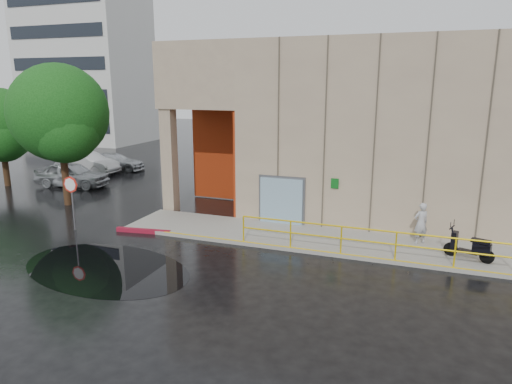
% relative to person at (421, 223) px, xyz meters
% --- Properties ---
extents(ground, '(120.00, 120.00, 0.00)m').
position_rel_person_xyz_m(ground, '(-5.98, -5.23, -0.95)').
color(ground, black).
rests_on(ground, ground).
extents(sidewalk, '(20.00, 3.00, 0.15)m').
position_rel_person_xyz_m(sidewalk, '(-1.98, -0.73, -0.88)').
color(sidewalk, gray).
rests_on(sidewalk, ground).
extents(building, '(20.00, 10.17, 8.00)m').
position_rel_person_xyz_m(building, '(-0.88, 5.75, 3.25)').
color(building, gray).
rests_on(building, ground).
extents(guardrail, '(9.56, 0.06, 1.03)m').
position_rel_person_xyz_m(guardrail, '(-1.73, -2.08, -0.27)').
color(guardrail, '#DBBA0B').
rests_on(guardrail, sidewalk).
extents(distant_building, '(12.00, 8.08, 15.00)m').
position_rel_person_xyz_m(distant_building, '(-33.98, 22.74, 6.55)').
color(distant_building, silver).
rests_on(distant_building, ground).
extents(person, '(0.70, 0.65, 1.60)m').
position_rel_person_xyz_m(person, '(0.00, 0.00, 0.00)').
color(person, '#ACADB0').
rests_on(person, sidewalk).
extents(scooter, '(1.71, 1.03, 1.29)m').
position_rel_person_xyz_m(scooter, '(1.64, -1.21, -0.06)').
color(scooter, black).
rests_on(scooter, sidewalk).
extents(stop_sign, '(0.71, 0.09, 2.37)m').
position_rel_person_xyz_m(stop_sign, '(-13.98, -2.90, 0.79)').
color(stop_sign, slate).
rests_on(stop_sign, ground).
extents(red_curb, '(2.40, 0.50, 0.18)m').
position_rel_person_xyz_m(red_curb, '(-10.98, -2.22, -0.86)').
color(red_curb, maroon).
rests_on(red_curb, ground).
extents(puddle, '(7.17, 5.17, 0.01)m').
position_rel_person_xyz_m(puddle, '(-10.06, -5.89, -0.95)').
color(puddle, black).
rests_on(puddle, ground).
extents(car_a, '(4.64, 2.35, 1.51)m').
position_rel_person_xyz_m(car_a, '(-20.06, 3.90, -0.20)').
color(car_a, '#ACAFB3').
rests_on(car_a, ground).
extents(car_b, '(4.58, 1.70, 1.50)m').
position_rel_person_xyz_m(car_b, '(-21.98, 7.63, -0.20)').
color(car_b, silver).
rests_on(car_b, ground).
extents(car_c, '(4.54, 2.63, 1.24)m').
position_rel_person_xyz_m(car_c, '(-20.98, 9.32, -0.33)').
color(car_c, '#B3B6BB').
rests_on(car_c, ground).
extents(tree_near, '(4.85, 4.85, 7.16)m').
position_rel_person_xyz_m(tree_near, '(-17.15, 0.31, 3.59)').
color(tree_near, '#322010').
rests_on(tree_near, ground).
extents(tree_far, '(4.34, 4.34, 5.93)m').
position_rel_person_xyz_m(tree_far, '(-23.90, 2.67, 2.64)').
color(tree_far, '#322010').
rests_on(tree_far, ground).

